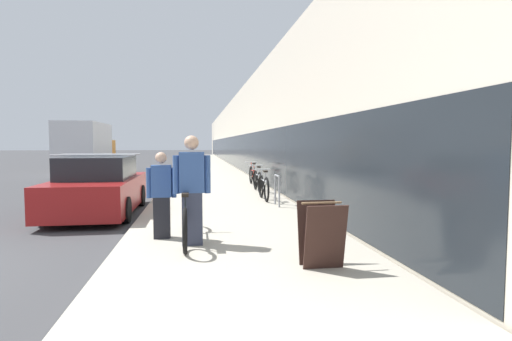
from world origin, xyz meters
The scene contains 12 objects.
sidewalk_slab centered at (5.26, 21.00, 0.05)m, with size 4.08×70.00×0.11m.
storefront_facade centered at (12.33, 29.00, 2.60)m, with size 10.01×70.00×5.20m.
tandem_bicycle centered at (4.37, 1.31, 0.49)m, with size 0.52×2.55×0.90m.
person_rider centered at (4.48, 0.99, 1.03)m, with size 0.62×0.24×1.83m.
person_bystander centered at (3.93, 1.53, 0.88)m, with size 0.52×0.21×1.54m.
bike_rack_hoop centered at (6.73, 4.87, 0.62)m, with size 0.05×0.60×0.84m.
cruiser_bike_nearest centered at (6.56, 6.10, 0.49)m, with size 0.52×1.68×0.91m.
cruiser_bike_middle centered at (6.70, 8.24, 0.49)m, with size 0.52×1.71×0.92m.
cruiser_bike_farthest centered at (6.85, 10.43, 0.50)m, with size 0.52×1.80×0.93m.
sandwich_board_sign centered at (6.24, -0.50, 0.56)m, with size 0.56×0.56×0.90m.
parked_sedan_curbside centered at (2.09, 4.85, 0.68)m, with size 1.95×4.25×1.54m.
moving_truck centered at (-1.87, 19.27, 1.51)m, with size 2.25×6.39×3.00m.
Camera 1 is at (4.54, -5.71, 1.80)m, focal length 28.00 mm.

